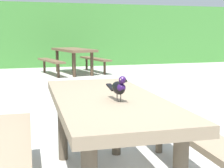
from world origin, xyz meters
TOP-DOWN VIEW (x-y plane):
  - hedge_wall at (0.00, 10.07)m, footprint 28.00×1.28m
  - picnic_table_foreground at (-0.30, 0.23)m, footprint 1.76×1.83m
  - bird_grackle at (-0.27, 0.01)m, footprint 0.09×0.29m
  - picnic_table_mid_right at (0.79, 7.45)m, footprint 1.98×2.00m

SIDE VIEW (x-z plane):
  - picnic_table_foreground at x=-0.30m, z-range 0.19..0.93m
  - picnic_table_mid_right at x=0.79m, z-range 0.19..0.93m
  - bird_grackle at x=-0.27m, z-range 0.75..0.94m
  - hedge_wall at x=0.00m, z-range 0.00..2.23m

